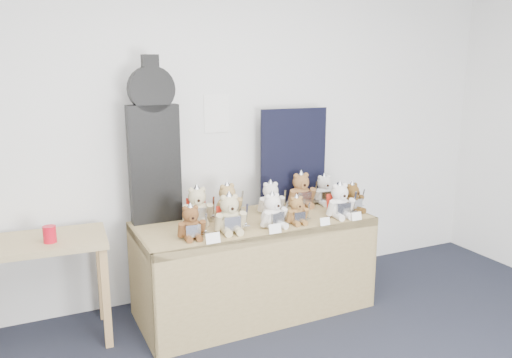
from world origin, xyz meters
name	(u,v)px	position (x,y,z in m)	size (l,w,h in m)	color
room_shell	(217,114)	(0.36, 2.49, 1.47)	(6.00, 6.00, 6.00)	silver
display_table	(258,243)	(0.47, 1.93, 0.57)	(1.75, 0.76, 0.72)	olive
side_table	(37,258)	(-1.03, 2.16, 0.61)	(0.91, 0.54, 0.74)	tan
guitar_case	(154,143)	(-0.20, 2.27, 1.31)	(0.36, 0.11, 1.19)	black
navy_board	(294,156)	(0.98, 2.34, 1.11)	(0.59, 0.02, 0.78)	black
red_cup	(50,234)	(-0.94, 2.07, 0.79)	(0.08, 0.08, 0.11)	red
teddy_front_far_left	(191,224)	(-0.08, 1.80, 0.83)	(0.21, 0.17, 0.26)	brown
teddy_front_left	(230,215)	(0.20, 1.82, 0.84)	(0.25, 0.21, 0.30)	tan
teddy_front_centre	(273,212)	(0.51, 1.79, 0.84)	(0.24, 0.21, 0.28)	silver
teddy_front_right	(297,211)	(0.71, 1.80, 0.82)	(0.19, 0.15, 0.23)	brown
teddy_front_far_right	(340,202)	(1.08, 1.80, 0.84)	(0.24, 0.21, 0.30)	silver
teddy_front_end	(352,199)	(1.25, 1.87, 0.83)	(0.22, 0.20, 0.26)	brown
teddy_back_left	(198,207)	(0.06, 2.11, 0.84)	(0.25, 0.22, 0.31)	#BDB18A
teddy_back_centre_left	(228,202)	(0.31, 2.15, 0.84)	(0.25, 0.22, 0.30)	#A08250
teddy_back_centre_right	(271,199)	(0.65, 2.10, 0.84)	(0.23, 0.20, 0.28)	silver
teddy_back_right	(301,191)	(0.97, 2.18, 0.85)	(0.26, 0.22, 0.32)	brown
teddy_back_end	(324,191)	(1.18, 2.17, 0.83)	(0.23, 0.19, 0.28)	silver
entry_card_a	(213,238)	(0.01, 1.64, 0.76)	(0.10, 0.00, 0.07)	white
entry_card_b	(275,229)	(0.47, 1.65, 0.76)	(0.09, 0.00, 0.07)	white
entry_card_c	(325,221)	(0.87, 1.66, 0.75)	(0.08, 0.00, 0.06)	white
entry_card_d	(357,216)	(1.15, 1.67, 0.76)	(0.08, 0.00, 0.06)	white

